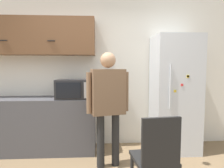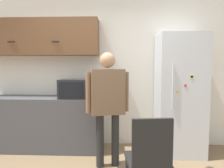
{
  "view_description": "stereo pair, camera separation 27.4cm",
  "coord_description": "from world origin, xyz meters",
  "px_view_note": "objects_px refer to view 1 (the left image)",
  "views": [
    {
      "loc": [
        0.05,
        -1.88,
        1.43
      ],
      "look_at": [
        0.21,
        0.97,
        1.19
      ],
      "focal_mm": 32.0,
      "sensor_mm": 36.0,
      "label": 1
    },
    {
      "loc": [
        0.33,
        -1.88,
        1.43
      ],
      "look_at": [
        0.21,
        0.97,
        1.19
      ],
      "focal_mm": 32.0,
      "sensor_mm": 36.0,
      "label": 2
    }
  ],
  "objects_px": {
    "person": "(108,98)",
    "microwave": "(73,89)",
    "refrigerator": "(175,94)",
    "chair": "(156,155)"
  },
  "relations": [
    {
      "from": "person",
      "to": "microwave",
      "type": "bearing_deg",
      "value": 124.67
    },
    {
      "from": "refrigerator",
      "to": "chair",
      "type": "relative_size",
      "value": 2.07
    },
    {
      "from": "chair",
      "to": "microwave",
      "type": "bearing_deg",
      "value": -58.21
    },
    {
      "from": "microwave",
      "to": "person",
      "type": "relative_size",
      "value": 0.33
    },
    {
      "from": "microwave",
      "to": "chair",
      "type": "height_order",
      "value": "microwave"
    },
    {
      "from": "microwave",
      "to": "refrigerator",
      "type": "xyz_separation_m",
      "value": [
        1.7,
        0.04,
        -0.1
      ]
    },
    {
      "from": "microwave",
      "to": "person",
      "type": "height_order",
      "value": "person"
    },
    {
      "from": "refrigerator",
      "to": "microwave",
      "type": "bearing_deg",
      "value": -178.64
    },
    {
      "from": "person",
      "to": "refrigerator",
      "type": "xyz_separation_m",
      "value": [
        1.15,
        0.53,
        -0.02
      ]
    },
    {
      "from": "chair",
      "to": "refrigerator",
      "type": "bearing_deg",
      "value": -123.65
    }
  ]
}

